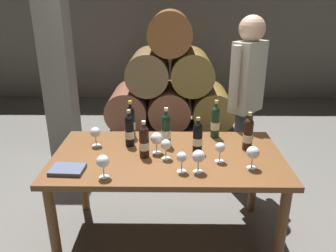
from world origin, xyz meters
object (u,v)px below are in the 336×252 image
Objects in this scene: wine_bottle_1 at (131,122)px; wine_bottle_0 at (248,134)px; wine_glass_3 at (198,157)px; wine_glass_5 at (103,162)px; wine_glass_2 at (182,158)px; wine_bottle_2 at (166,130)px; dining_table at (168,165)px; wine_glass_6 at (95,133)px; sommelier_presenting at (247,91)px; wine_bottle_6 at (215,122)px; wine_bottle_4 at (198,137)px; wine_glass_1 at (220,148)px; tasting_notebook at (68,170)px; wine_bottle_3 at (129,130)px; wine_glass_0 at (156,139)px; wine_glass_4 at (166,145)px; wine_glass_7 at (253,153)px; wine_bottle_5 at (144,141)px.

wine_bottle_0 is at bearing -14.54° from wine_bottle_1.
wine_glass_3 reaches higher than wine_glass_5.
wine_glass_2 is at bearing 8.96° from wine_glass_5.
wine_bottle_0 is 0.96× the size of wine_bottle_2.
wine_bottle_2 is 1.97× the size of wine_glass_5.
dining_table is 0.62m from wine_glass_6.
wine_bottle_6 is at bearing -128.83° from sommelier_presenting.
wine_glass_1 is (0.15, -0.16, -0.02)m from wine_bottle_4.
wine_bottle_4 is (0.22, 0.05, 0.21)m from dining_table.
wine_bottle_6 is (-0.22, 0.24, 0.01)m from wine_bottle_0.
wine_glass_1 reaches higher than tasting_notebook.
wine_glass_2 is at bearing -75.40° from wine_bottle_2.
wine_glass_6 is 0.71× the size of tasting_notebook.
wine_bottle_3 is 1.80× the size of wine_glass_0.
wine_glass_4 is (0.29, -0.23, -0.02)m from wine_bottle_3.
wine_bottle_4 is (-0.38, -0.05, -0.01)m from wine_bottle_0.
dining_table is 7.73× the size of tasting_notebook.
wine_glass_3 is at bearing -136.87° from wine_glass_1.
tasting_notebook is at bearing -179.71° from wine_glass_3.
wine_bottle_1 is at bearing 130.86° from wine_glass_3.
wine_glass_2 is (0.41, -0.60, -0.03)m from wine_bottle_1.
wine_bottle_6 is at bearing 109.12° from wine_glass_7.
wine_bottle_5 reaches higher than wine_glass_2.
wine_glass_6 is at bearing 151.95° from wine_glass_3.
wine_bottle_6 is 2.05× the size of wine_glass_6.
wine_glass_2 is 0.08× the size of sommelier_presenting.
wine_bottle_3 is 0.37m from wine_glass_4.
wine_glass_2 is at bearing -173.29° from wine_glass_7.
dining_table is 5.33× the size of wine_bottle_6.
wine_glass_0 reaches higher than wine_glass_5.
wine_bottle_0 is 0.63m from wine_bottle_2.
wine_glass_0 is (-0.07, -0.14, -0.02)m from wine_bottle_2.
wine_bottle_3 is at bearing 176.13° from wine_bottle_0.
wine_bottle_1 is 0.18× the size of sommelier_presenting.
wine_bottle_0 is at bearing 7.08° from wine_bottle_4.
wine_glass_5 is at bearing -102.53° from wine_bottle_3.
wine_bottle_0 is 1.02× the size of wine_bottle_3.
wine_bottle_2 is at bearing 104.60° from wine_glass_2.
wine_bottle_1 is at bearing 36.11° from wine_glass_6.
wine_bottle_5 is 1.27× the size of tasting_notebook.
tasting_notebook is (-0.88, -0.00, -0.10)m from wine_glass_3.
wine_glass_7 is (0.37, 0.06, 0.00)m from wine_glass_3.
wine_bottle_6 is (0.40, 0.18, 0.00)m from wine_bottle_2.
wine_glass_4 is 0.69m from tasting_notebook.
wine_bottle_4 is 0.31m from wine_glass_3.
tasting_notebook is (-0.89, -0.32, -0.11)m from wine_bottle_4.
dining_table is 0.21m from wine_glass_4.
wine_bottle_5 is (-0.78, -0.14, -0.01)m from wine_bottle_0.
wine_bottle_3 reaches higher than wine_glass_7.
wine_bottle_4 reaches higher than dining_table.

